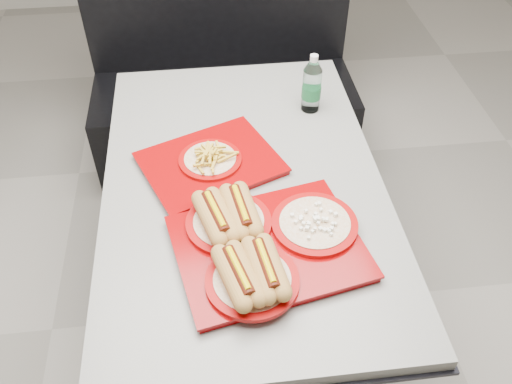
{
  "coord_description": "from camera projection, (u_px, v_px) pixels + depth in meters",
  "views": [
    {
      "loc": [
        -0.11,
        -1.29,
        1.95
      ],
      "look_at": [
        0.03,
        -0.14,
        0.83
      ],
      "focal_mm": 38.0,
      "sensor_mm": 36.0,
      "label": 1
    }
  ],
  "objects": [
    {
      "name": "tray_near",
      "position": [
        261.0,
        243.0,
        1.51
      ],
      "size": [
        0.59,
        0.5,
        0.11
      ],
      "rotation": [
        0.0,
        0.0,
        0.21
      ],
      "color": "#830305",
      "rests_on": "diner_table"
    },
    {
      "name": "booth_bench",
      "position": [
        223.0,
        86.0,
        2.78
      ],
      "size": [
        1.3,
        0.57,
        1.35
      ],
      "color": "black",
      "rests_on": "ground"
    },
    {
      "name": "ground",
      "position": [
        246.0,
        310.0,
        2.28
      ],
      "size": [
        6.0,
        6.0,
        0.0
      ],
      "primitive_type": "plane",
      "color": "gray",
      "rests_on": "ground"
    },
    {
      "name": "water_bottle",
      "position": [
        312.0,
        87.0,
        1.97
      ],
      "size": [
        0.07,
        0.07,
        0.23
      ],
      "rotation": [
        0.0,
        0.0,
        -0.28
      ],
      "color": "silver",
      "rests_on": "diner_table"
    },
    {
      "name": "diner_table",
      "position": [
        244.0,
        215.0,
        1.87
      ],
      "size": [
        0.92,
        1.42,
        0.75
      ],
      "color": "black",
      "rests_on": "ground"
    },
    {
      "name": "tray_far",
      "position": [
        210.0,
        161.0,
        1.79
      ],
      "size": [
        0.52,
        0.47,
        0.08
      ],
      "rotation": [
        0.0,
        0.0,
        0.39
      ],
      "color": "#830305",
      "rests_on": "diner_table"
    }
  ]
}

